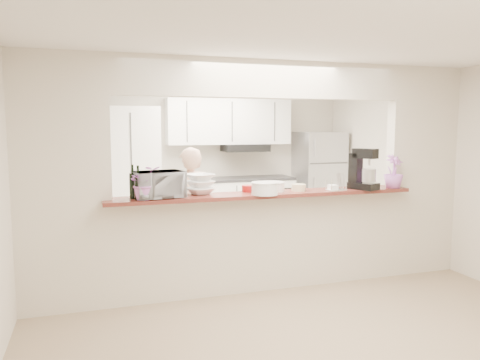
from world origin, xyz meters
name	(u,v)px	position (x,y,z in m)	size (l,w,h in m)	color
floor	(263,288)	(0.00, 0.00, 0.00)	(6.00, 6.00, 0.00)	gray
tile_overlay	(225,252)	(0.00, 1.55, 0.01)	(5.00, 2.90, 0.01)	beige
partition	(264,156)	(0.00, 0.00, 1.48)	(5.00, 0.15, 2.50)	beige
bar_counter	(264,238)	(0.00, 0.00, 0.58)	(3.40, 0.38, 1.09)	beige
kitchen_cabinets	(194,177)	(-0.19, 2.72, 0.97)	(3.15, 0.62, 2.25)	white
refrigerator	(319,180)	(2.05, 2.65, 0.85)	(0.75, 0.70, 1.70)	#B1B1B6
flower_left	(144,183)	(-1.30, -0.15, 1.26)	(0.30, 0.26, 0.33)	#C86AB3
wine_bottle_a	(133,185)	(-1.40, -0.03, 1.22)	(0.07, 0.07, 0.34)	black
wine_bottle_b	(138,187)	(-1.36, -0.15, 1.22)	(0.07, 0.07, 0.34)	black
toaster_oven	(159,185)	(-1.15, -0.06, 1.22)	(0.48, 0.33, 0.27)	#A3A3A7
serving_bowls	(200,184)	(-0.70, 0.05, 1.20)	(0.29, 0.29, 0.21)	white
plate_stack_a	(265,188)	(-0.06, -0.19, 1.16)	(0.29, 0.29, 0.13)	white
plate_stack_b	(271,187)	(0.10, 0.03, 1.14)	(0.30, 0.30, 0.10)	white
red_bowl	(249,188)	(-0.15, 0.08, 1.12)	(0.15, 0.15, 0.07)	maroon
tan_bowl	(299,187)	(0.40, -0.03, 1.13)	(0.16, 0.16, 0.07)	beige
utensil_caddy	(336,183)	(0.80, -0.15, 1.17)	(0.23, 0.15, 0.20)	silver
stand_mixer	(363,171)	(1.14, -0.14, 1.30)	(0.31, 0.36, 0.46)	black
flower_right	(394,171)	(1.55, -0.15, 1.28)	(0.22, 0.22, 0.39)	#CC75D9
person	(190,208)	(-0.60, 1.04, 0.77)	(0.56, 0.37, 1.53)	#E0AC91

